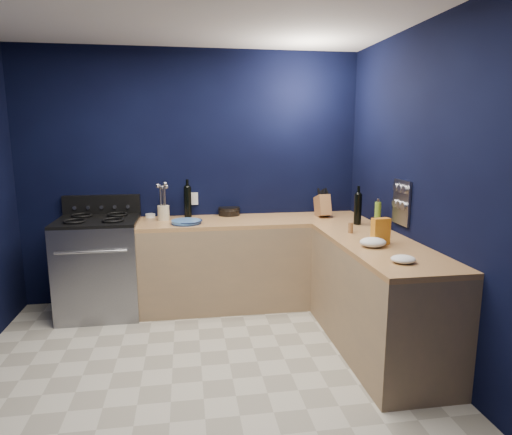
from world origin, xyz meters
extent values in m
cube|color=#BCB7A6|center=(0.00, 0.00, -0.01)|extent=(3.50, 3.50, 0.02)
cube|color=black|center=(0.00, 1.76, 1.30)|extent=(3.50, 0.02, 2.60)
cube|color=black|center=(1.76, 0.00, 1.30)|extent=(0.02, 3.50, 2.60)
cube|color=black|center=(0.00, -1.76, 1.30)|extent=(3.50, 0.02, 2.60)
cube|color=#957652|center=(0.60, 1.44, 0.43)|extent=(2.30, 0.63, 0.86)
cube|color=brown|center=(0.60, 1.44, 0.88)|extent=(2.30, 0.63, 0.04)
cube|color=#957652|center=(1.44, 0.29, 0.43)|extent=(0.63, 1.67, 0.86)
cube|color=brown|center=(1.44, 0.29, 0.88)|extent=(0.63, 1.67, 0.04)
cube|color=gray|center=(-0.93, 1.42, 0.46)|extent=(0.76, 0.66, 0.92)
cube|color=black|center=(-0.93, 1.10, 0.45)|extent=(0.59, 0.02, 0.42)
cube|color=black|center=(-0.93, 1.42, 0.94)|extent=(0.76, 0.66, 0.03)
cube|color=black|center=(-0.93, 1.72, 1.04)|extent=(0.76, 0.06, 0.20)
cube|color=gray|center=(1.74, 0.55, 1.18)|extent=(0.02, 0.28, 0.38)
cube|color=white|center=(0.00, 1.74, 1.08)|extent=(0.09, 0.02, 0.13)
cylinder|color=teal|center=(-0.08, 1.30, 0.92)|extent=(0.33, 0.33, 0.04)
cylinder|color=white|center=(-0.45, 1.69, 0.92)|extent=(0.13, 0.13, 0.04)
cylinder|color=beige|center=(-0.31, 1.53, 0.97)|extent=(0.12, 0.12, 0.15)
cylinder|color=black|center=(-0.06, 1.66, 1.06)|extent=(0.09, 0.09, 0.31)
cylinder|color=black|center=(0.37, 1.69, 0.94)|extent=(0.26, 0.26, 0.09)
cube|color=brown|center=(1.33, 1.47, 1.01)|extent=(0.13, 0.26, 0.27)
cylinder|color=black|center=(1.54, 1.02, 1.05)|extent=(0.08, 0.08, 0.29)
cylinder|color=olive|center=(1.64, 0.81, 1.02)|extent=(0.06, 0.06, 0.25)
cylinder|color=olive|center=(1.34, 0.68, 0.95)|extent=(0.05, 0.05, 0.09)
cylinder|color=olive|center=(1.57, 0.52, 0.95)|extent=(0.06, 0.06, 0.10)
cube|color=#CB4F21|center=(1.42, 0.26, 1.00)|extent=(0.15, 0.09, 0.21)
ellipsoid|color=white|center=(1.33, 0.19, 0.94)|extent=(0.25, 0.23, 0.07)
ellipsoid|color=white|center=(1.36, -0.25, 0.93)|extent=(0.19, 0.18, 0.05)
camera|label=1|loc=(-0.08, -2.96, 1.77)|focal=31.30mm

